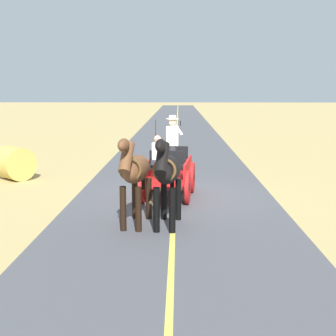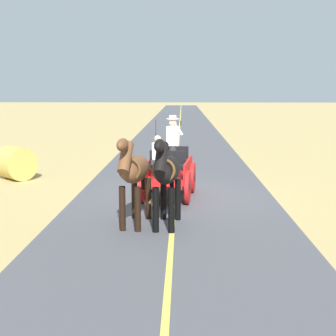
{
  "view_description": "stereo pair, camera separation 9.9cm",
  "coord_description": "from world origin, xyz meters",
  "px_view_note": "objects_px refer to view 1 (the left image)",
  "views": [
    {
      "loc": [
        -0.12,
        14.02,
        3.25
      ],
      "look_at": [
        0.16,
        1.38,
        1.1
      ],
      "focal_mm": 49.78,
      "sensor_mm": 36.0,
      "label": 1
    },
    {
      "loc": [
        -0.22,
        14.02,
        3.25
      ],
      "look_at": [
        0.16,
        1.38,
        1.1
      ],
      "focal_mm": 49.78,
      "sensor_mm": 36.0,
      "label": 2
    }
  ],
  "objects_px": {
    "horse_drawn_carriage": "(169,171)",
    "horse_near_side": "(167,172)",
    "horse_off_side": "(135,172)",
    "hay_bale": "(14,163)"
  },
  "relations": [
    {
      "from": "horse_drawn_carriage",
      "to": "hay_bale",
      "type": "height_order",
      "value": "horse_drawn_carriage"
    },
    {
      "from": "horse_near_side",
      "to": "horse_off_side",
      "type": "height_order",
      "value": "same"
    },
    {
      "from": "horse_drawn_carriage",
      "to": "horse_near_side",
      "type": "xyz_separation_m",
      "value": [
        -0.03,
        3.05,
        0.51
      ]
    },
    {
      "from": "horse_drawn_carriage",
      "to": "horse_near_side",
      "type": "relative_size",
      "value": 2.04
    },
    {
      "from": "horse_drawn_carriage",
      "to": "horse_off_side",
      "type": "bearing_deg",
      "value": 76.1
    },
    {
      "from": "horse_near_side",
      "to": "horse_off_side",
      "type": "distance_m",
      "value": 0.77
    },
    {
      "from": "horse_near_side",
      "to": "hay_bale",
      "type": "distance_m",
      "value": 8.13
    },
    {
      "from": "horse_off_side",
      "to": "horse_drawn_carriage",
      "type": "bearing_deg",
      "value": -103.9
    },
    {
      "from": "horse_drawn_carriage",
      "to": "horse_off_side",
      "type": "xyz_separation_m",
      "value": [
        0.73,
        2.96,
        0.51
      ]
    },
    {
      "from": "hay_bale",
      "to": "horse_near_side",
      "type": "bearing_deg",
      "value": 134.47
    }
  ]
}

